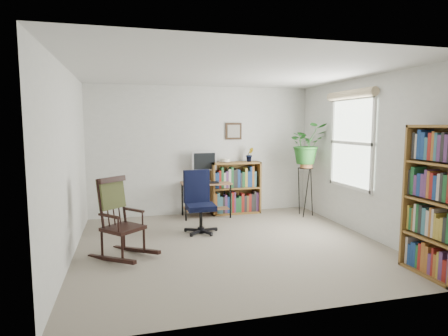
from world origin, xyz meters
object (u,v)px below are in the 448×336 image
object	(u,v)px
desk	(206,199)
tall_bookshelf	(438,201)
low_bookshelf	(236,188)
rocking_chair	(123,217)
office_chair	(201,202)

from	to	relation	value
desk	tall_bookshelf	world-z (taller)	tall_bookshelf
low_bookshelf	rocking_chair	bearing A→B (deg)	-136.83
rocking_chair	tall_bookshelf	distance (m)	3.71
rocking_chair	tall_bookshelf	size ratio (longest dim) A/B	0.62
office_chair	tall_bookshelf	size ratio (longest dim) A/B	0.59
low_bookshelf	tall_bookshelf	world-z (taller)	tall_bookshelf
office_chair	low_bookshelf	bearing A→B (deg)	43.23
desk	tall_bookshelf	distance (m)	3.85
tall_bookshelf	rocking_chair	bearing A→B (deg)	156.36
rocking_chair	low_bookshelf	world-z (taller)	rocking_chair
desk	office_chair	xyz separation A→B (m)	(-0.30, -1.01, 0.18)
desk	office_chair	bearing A→B (deg)	-106.35
low_bookshelf	office_chair	bearing A→B (deg)	-128.59
tall_bookshelf	desk	bearing A→B (deg)	120.21
rocking_chair	low_bookshelf	distance (m)	2.83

